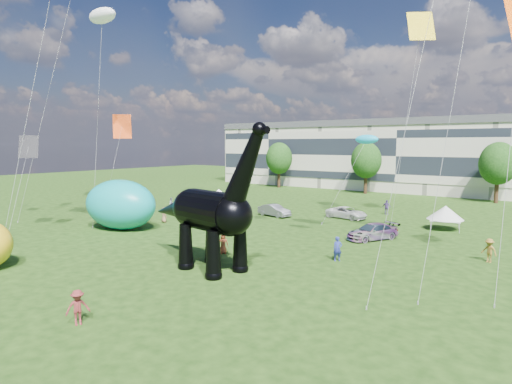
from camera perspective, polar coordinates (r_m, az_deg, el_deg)
The scene contains 14 objects.
ground at distance 25.73m, azimuth -6.61°, elevation -13.12°, with size 220.00×220.00×0.00m, color #16330C.
terrace_row at distance 83.41m, azimuth 19.37°, elevation 4.27°, with size 78.00×11.00×12.00m, color beige.
tree_far_left at distance 84.69m, azimuth 3.10°, elevation 4.85°, with size 5.20×5.20×9.44m.
tree_mid_left at distance 76.27m, azimuth 14.49°, elevation 4.48°, with size 5.20×5.20×9.44m.
tree_mid_right at distance 71.21m, azimuth 29.60°, elevation 3.73°, with size 5.20×5.20×9.44m.
dinosaur_sculpture at distance 29.55m, azimuth -6.52°, elevation -2.80°, with size 12.60×4.34×10.26m.
car_silver at distance 53.81m, azimuth -3.62°, elevation -1.95°, with size 1.83×4.55×1.55m, color #A9AAAD.
car_grey at distance 51.06m, azimuth 2.45°, elevation -2.47°, with size 1.50×4.31×1.42m, color slate.
car_white at distance 50.66m, azimuth 11.99°, elevation -2.72°, with size 2.22×4.82×1.34m, color silver.
car_dark at distance 40.08m, azimuth 15.25°, elevation -5.13°, with size 2.04×5.02×1.46m, color #595960.
gazebo_near at distance 46.92m, azimuth 23.94°, elevation -2.56°, with size 4.20×4.20×2.45m.
gazebo_left at distance 57.12m, azimuth -4.98°, elevation -0.39°, with size 4.85×4.85×2.63m.
inflatable_teal at distance 45.23m, azimuth -17.63°, elevation -1.60°, with size 8.06×5.04×5.04m, color #0D9DA0.
visitors at distance 38.57m, azimuth 9.60°, elevation -5.22°, with size 50.58×42.14×1.88m.
Camera 1 is at (16.66, -17.64, 8.58)m, focal length 30.00 mm.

